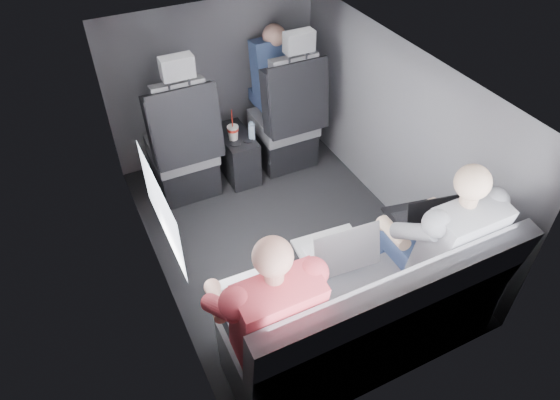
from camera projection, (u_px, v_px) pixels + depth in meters
name	position (u px, v px, depth m)	size (l,w,h in m)	color
floor	(283.00, 238.00, 3.73)	(2.60, 2.60, 0.00)	black
ceiling	(284.00, 73.00, 2.84)	(2.60, 2.60, 0.00)	#B2B2AD
panel_left	(150.00, 207.00, 2.99)	(0.02, 2.60, 1.35)	#56565B
panel_right	(395.00, 133.00, 3.59)	(0.02, 2.60, 1.35)	#56565B
panel_front	(214.00, 82.00, 4.17)	(1.80, 0.02, 1.35)	#56565B
panel_back	(404.00, 313.00, 2.41)	(1.80, 0.02, 1.35)	#56565B
side_window	(161.00, 208.00, 2.64)	(0.02, 0.75, 0.42)	white
seatbelt	(297.00, 90.00, 3.81)	(0.05, 0.01, 0.65)	black
front_seat_left	(184.00, 152.00, 3.89)	(0.52, 0.58, 1.26)	black
front_seat_right	(287.00, 124.00, 4.18)	(0.52, 0.58, 1.26)	black
center_console	(237.00, 155.00, 4.19)	(0.24, 0.48, 0.41)	black
rear_bench	(367.00, 321.00, 2.81)	(1.60, 0.57, 0.92)	#57575B
soda_cup	(233.00, 132.00, 3.96)	(0.09, 0.09, 0.28)	white
water_bottle	(252.00, 131.00, 3.97)	(0.05, 0.05, 0.16)	#A0C0D9
laptop_white	(251.00, 294.00, 2.55)	(0.35, 0.32, 0.25)	white
laptop_silver	(336.00, 249.00, 2.78)	(0.40, 0.37, 0.27)	silver
laptop_black	(421.00, 216.00, 2.99)	(0.38, 0.36, 0.24)	black
passenger_rear_left	(265.00, 312.00, 2.47)	(0.50, 0.62, 1.23)	#37383D
passenger_rear_right	(437.00, 242.00, 2.82)	(0.51, 0.63, 1.24)	navy
passenger_front_right	(274.00, 73.00, 4.14)	(0.37, 0.37, 0.72)	navy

